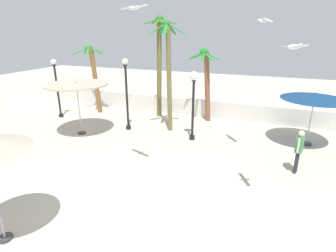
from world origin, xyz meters
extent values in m
plane|color=beige|center=(0.00, 0.00, 0.00)|extent=(56.00, 56.00, 0.00)
cube|color=silver|center=(0.00, 9.58, 0.54)|extent=(25.20, 0.30, 1.09)
cylinder|color=#333338|center=(-5.32, 4.20, 0.04)|extent=(0.41, 0.41, 0.08)
cylinder|color=#A5A5AD|center=(-5.32, 4.20, 1.34)|extent=(0.05, 0.05, 2.69)
cylinder|color=#B7AD93|center=(-5.32, 4.20, 2.67)|extent=(3.18, 3.18, 0.06)
sphere|color=#99999E|center=(-5.32, 4.20, 2.79)|extent=(0.08, 0.08, 0.08)
cylinder|color=#333338|center=(5.84, 6.97, 0.04)|extent=(0.50, 0.50, 0.08)
cylinder|color=#A5A5AD|center=(5.84, 6.97, 1.16)|extent=(0.05, 0.05, 2.31)
cone|color=navy|center=(5.84, 6.97, 2.40)|extent=(3.00, 3.00, 0.27)
sphere|color=#99999E|center=(5.84, 6.97, 2.56)|extent=(0.08, 0.08, 0.08)
cylinder|color=#333338|center=(-2.21, -2.92, 0.04)|extent=(0.37, 0.37, 0.08)
cylinder|color=brown|center=(-6.92, 7.99, 2.10)|extent=(0.59, 0.30, 4.21)
sphere|color=#31842F|center=(-7.21, 7.99, 4.20)|extent=(0.48, 0.48, 0.48)
ellipsoid|color=#31842F|center=(-6.61, 7.92, 4.00)|extent=(1.14, 0.32, 0.53)
ellipsoid|color=#31842F|center=(-7.04, 8.56, 4.00)|extent=(0.51, 1.14, 0.53)
ellipsoid|color=#31842F|center=(-7.69, 8.34, 4.00)|extent=(1.02, 0.83, 0.53)
ellipsoid|color=#31842F|center=(-7.74, 7.70, 4.00)|extent=(1.08, 0.72, 0.53)
ellipsoid|color=#31842F|center=(-6.94, 7.45, 4.00)|extent=(0.69, 1.10, 0.53)
cylinder|color=brown|center=(-1.14, 6.45, 2.79)|extent=(0.39, 0.25, 5.58)
sphere|color=#258233|center=(-1.28, 6.45, 5.57)|extent=(0.40, 0.40, 0.40)
ellipsoid|color=#258233|center=(-0.75, 6.55, 5.30)|extent=(0.98, 0.38, 0.62)
ellipsoid|color=#258233|center=(-1.21, 6.98, 5.30)|extent=(0.33, 0.97, 0.62)
ellipsoid|color=#258233|center=(-1.66, 6.83, 5.30)|extent=(0.81, 0.83, 0.62)
ellipsoid|color=#258233|center=(-1.67, 6.07, 5.30)|extent=(0.82, 0.81, 0.62)
ellipsoid|color=#258233|center=(-1.13, 5.92, 5.30)|extent=(0.45, 0.97, 0.62)
cylinder|color=brown|center=(-2.66, 8.69, 2.94)|extent=(0.36, 0.29, 5.89)
sphere|color=#317926|center=(-2.59, 8.69, 5.89)|extent=(0.47, 0.47, 0.47)
ellipsoid|color=#317926|center=(-2.07, 8.72, 5.75)|extent=(1.04, 0.26, 0.35)
ellipsoid|color=#317926|center=(-2.19, 9.03, 5.75)|extent=(0.91, 0.82, 0.35)
ellipsoid|color=#317926|center=(-2.69, 9.20, 5.75)|extent=(0.40, 1.05, 0.35)
ellipsoid|color=#317926|center=(-3.02, 9.00, 5.75)|extent=(0.95, 0.76, 0.35)
ellipsoid|color=#317926|center=(-3.12, 8.69, 5.75)|extent=(1.03, 0.21, 0.35)
ellipsoid|color=#317926|center=(-2.95, 8.31, 5.75)|extent=(0.85, 0.88, 0.35)
ellipsoid|color=#317926|center=(-2.50, 8.17, 5.75)|extent=(0.38, 1.04, 0.35)
ellipsoid|color=#317926|center=(-2.28, 8.26, 5.75)|extent=(0.77, 0.94, 0.35)
cylinder|color=brown|center=(0.37, 8.88, 2.04)|extent=(0.60, 0.30, 4.09)
sphere|color=#237E28|center=(0.07, 8.88, 4.08)|extent=(0.48, 0.48, 0.48)
ellipsoid|color=#237E28|center=(0.59, 8.88, 3.86)|extent=(0.97, 0.20, 0.50)
ellipsoid|color=#237E28|center=(0.49, 9.19, 3.86)|extent=(0.90, 0.73, 0.50)
ellipsoid|color=#237E28|center=(-0.03, 9.40, 3.86)|extent=(0.38, 0.99, 0.50)
ellipsoid|color=#237E28|center=(-0.34, 9.21, 3.86)|extent=(0.88, 0.76, 0.50)
ellipsoid|color=#237E28|center=(-0.45, 8.93, 3.86)|extent=(0.98, 0.28, 0.50)
ellipsoid|color=#237E28|center=(-0.33, 8.55, 3.86)|extent=(0.87, 0.78, 0.50)
ellipsoid|color=#237E28|center=(0.15, 8.37, 3.86)|extent=(0.35, 0.99, 0.50)
ellipsoid|color=#237E28|center=(0.47, 8.54, 3.86)|extent=(0.87, 0.78, 0.50)
cylinder|color=black|center=(-3.31, 5.72, 0.10)|extent=(0.28, 0.28, 0.20)
cylinder|color=black|center=(-3.31, 5.72, 1.78)|extent=(0.12, 0.12, 3.55)
cylinder|color=black|center=(-3.31, 5.72, 3.55)|extent=(0.22, 0.22, 0.06)
sphere|color=white|center=(-3.31, 5.72, 3.72)|extent=(0.34, 0.34, 0.34)
cylinder|color=black|center=(0.45, 5.57, 0.10)|extent=(0.28, 0.28, 0.20)
cylinder|color=black|center=(0.45, 5.57, 1.50)|extent=(0.12, 0.12, 3.01)
cylinder|color=black|center=(0.45, 5.57, 3.01)|extent=(0.22, 0.22, 0.06)
sphere|color=white|center=(0.45, 5.57, 3.22)|extent=(0.43, 0.43, 0.43)
cylinder|color=black|center=(-8.47, 6.14, 0.10)|extent=(0.28, 0.28, 0.20)
cylinder|color=black|center=(-8.47, 6.14, 1.65)|extent=(0.12, 0.12, 3.30)
cylinder|color=black|center=(-8.47, 6.14, 3.30)|extent=(0.22, 0.22, 0.06)
sphere|color=white|center=(-8.47, 6.14, 3.47)|extent=(0.34, 0.34, 0.34)
cylinder|color=#26262D|center=(5.15, 3.70, 0.44)|extent=(0.12, 0.12, 0.88)
cylinder|color=#26262D|center=(5.19, 3.85, 0.44)|extent=(0.12, 0.12, 0.88)
cube|color=#3F8C59|center=(5.17, 3.78, 1.19)|extent=(0.33, 0.41, 0.62)
sphere|color=beige|center=(5.17, 3.78, 1.62)|extent=(0.24, 0.24, 0.24)
cylinder|color=beige|center=(5.11, 3.55, 1.22)|extent=(0.08, 0.08, 0.56)
cylinder|color=beige|center=(5.24, 4.01, 1.22)|extent=(0.08, 0.08, 0.56)
ellipsoid|color=white|center=(3.34, 4.38, 5.57)|extent=(0.33, 0.29, 0.12)
sphere|color=white|center=(3.21, 4.28, 5.60)|extent=(0.10, 0.10, 0.10)
cube|color=silver|center=(3.50, 4.18, 5.59)|extent=(0.42, 0.48, 0.15)
cube|color=silver|center=(3.19, 4.58, 5.59)|extent=(0.42, 0.49, 0.05)
ellipsoid|color=white|center=(-0.18, 0.98, 5.86)|extent=(0.23, 0.34, 0.12)
sphere|color=white|center=(-0.12, 1.14, 5.89)|extent=(0.10, 0.10, 0.10)
cube|color=silver|center=(-0.45, 1.09, 5.88)|extent=(0.57, 0.34, 0.08)
cube|color=silver|center=(0.08, 0.88, 5.88)|extent=(0.57, 0.34, 0.09)
ellipsoid|color=white|center=(4.29, 0.70, 4.87)|extent=(0.34, 0.25, 0.12)
sphere|color=white|center=(4.44, 0.78, 4.90)|extent=(0.10, 0.10, 0.10)
cube|color=silver|center=(4.18, 0.91, 4.89)|extent=(0.35, 0.49, 0.08)
cube|color=silver|center=(4.40, 0.49, 4.89)|extent=(0.35, 0.49, 0.10)
camera|label=1|loc=(3.89, -6.64, 5.23)|focal=28.55mm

